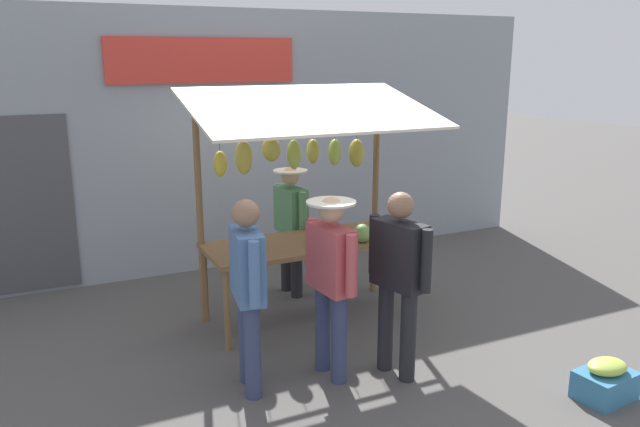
{
  "coord_description": "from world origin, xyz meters",
  "views": [
    {
      "loc": [
        2.66,
        5.88,
        2.8
      ],
      "look_at": [
        0.0,
        0.3,
        1.25
      ],
      "focal_mm": 35.26,
      "sensor_mm": 36.0,
      "label": 1
    }
  ],
  "objects_px": {
    "vendor_with_sunhat": "(291,221)",
    "produce_crate_near": "(605,381)",
    "shopper_with_shopping_bag": "(331,273)",
    "market_stall": "(308,178)",
    "shopper_with_ponytail": "(248,282)",
    "shopper_in_striped_shirt": "(399,271)"
  },
  "relations": [
    {
      "from": "shopper_in_striped_shirt",
      "to": "shopper_with_ponytail",
      "type": "height_order",
      "value": "shopper_in_striped_shirt"
    },
    {
      "from": "shopper_with_shopping_bag",
      "to": "produce_crate_near",
      "type": "bearing_deg",
      "value": -131.4
    },
    {
      "from": "shopper_with_shopping_bag",
      "to": "shopper_in_striped_shirt",
      "type": "xyz_separation_m",
      "value": [
        -0.54,
        0.23,
        0.01
      ]
    },
    {
      "from": "market_stall",
      "to": "shopper_with_ponytail",
      "type": "height_order",
      "value": "market_stall"
    },
    {
      "from": "shopper_in_striped_shirt",
      "to": "produce_crate_near",
      "type": "height_order",
      "value": "shopper_in_striped_shirt"
    },
    {
      "from": "market_stall",
      "to": "shopper_with_shopping_bag",
      "type": "relative_size",
      "value": 1.52
    },
    {
      "from": "shopper_in_striped_shirt",
      "to": "produce_crate_near",
      "type": "xyz_separation_m",
      "value": [
        -1.36,
        1.11,
        -0.82
      ]
    },
    {
      "from": "shopper_with_shopping_bag",
      "to": "shopper_in_striped_shirt",
      "type": "height_order",
      "value": "shopper_in_striped_shirt"
    },
    {
      "from": "market_stall",
      "to": "vendor_with_sunhat",
      "type": "height_order",
      "value": "market_stall"
    },
    {
      "from": "vendor_with_sunhat",
      "to": "shopper_with_shopping_bag",
      "type": "relative_size",
      "value": 0.94
    },
    {
      "from": "market_stall",
      "to": "produce_crate_near",
      "type": "distance_m",
      "value": 3.37
    },
    {
      "from": "market_stall",
      "to": "shopper_with_ponytail",
      "type": "relative_size",
      "value": 1.48
    },
    {
      "from": "vendor_with_sunhat",
      "to": "produce_crate_near",
      "type": "relative_size",
      "value": 3.07
    },
    {
      "from": "vendor_with_sunhat",
      "to": "market_stall",
      "type": "bearing_deg",
      "value": -13.37
    },
    {
      "from": "shopper_with_ponytail",
      "to": "shopper_in_striped_shirt",
      "type": "bearing_deg",
      "value": -95.09
    },
    {
      "from": "vendor_with_sunhat",
      "to": "shopper_in_striped_shirt",
      "type": "bearing_deg",
      "value": -3.6
    },
    {
      "from": "shopper_in_striped_shirt",
      "to": "market_stall",
      "type": "bearing_deg",
      "value": -7.59
    },
    {
      "from": "shopper_with_ponytail",
      "to": "shopper_with_shopping_bag",
      "type": "bearing_deg",
      "value": -87.46
    },
    {
      "from": "market_stall",
      "to": "shopper_in_striped_shirt",
      "type": "bearing_deg",
      "value": 96.19
    },
    {
      "from": "shopper_in_striped_shirt",
      "to": "vendor_with_sunhat",
      "type": "bearing_deg",
      "value": -12.02
    },
    {
      "from": "market_stall",
      "to": "produce_crate_near",
      "type": "height_order",
      "value": "market_stall"
    },
    {
      "from": "vendor_with_sunhat",
      "to": "shopper_with_ponytail",
      "type": "distance_m",
      "value": 2.28
    }
  ]
}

